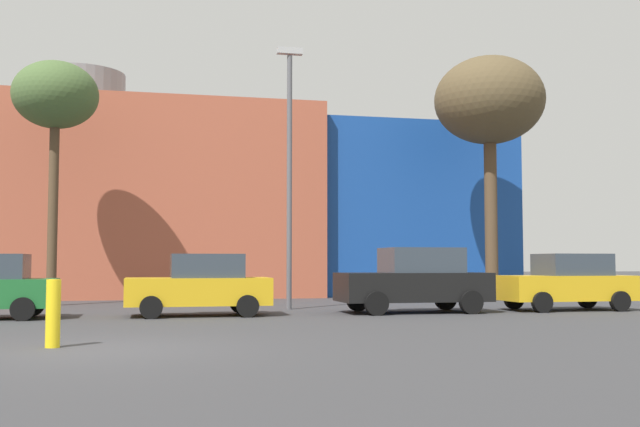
{
  "coord_description": "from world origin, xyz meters",
  "views": [
    {
      "loc": [
        0.76,
        -12.95,
        1.42
      ],
      "look_at": [
        5.17,
        6.56,
        2.72
      ],
      "focal_mm": 42.55,
      "sensor_mm": 36.0,
      "label": 1
    }
  ],
  "objects_px": {
    "bare_tree_1": "(489,103)",
    "bollard_yellow_0": "(53,313)",
    "bare_tree_0": "(55,99)",
    "parked_car_4": "(567,282)",
    "parked_car_3": "(415,280)",
    "parked_car_2": "(200,285)",
    "street_lamp": "(289,160)"
  },
  "relations": [
    {
      "from": "bare_tree_1",
      "to": "bollard_yellow_0",
      "type": "xyz_separation_m",
      "value": [
        -14.27,
        -13.2,
        -6.99
      ]
    },
    {
      "from": "bollard_yellow_0",
      "to": "parked_car_4",
      "type": "bearing_deg",
      "value": 27.32
    },
    {
      "from": "parked_car_4",
      "to": "bare_tree_0",
      "type": "bearing_deg",
      "value": -21.27
    },
    {
      "from": "parked_car_3",
      "to": "parked_car_4",
      "type": "relative_size",
      "value": 1.09
    },
    {
      "from": "parked_car_4",
      "to": "bare_tree_1",
      "type": "xyz_separation_m",
      "value": [
        0.45,
        6.05,
        6.72
      ]
    },
    {
      "from": "parked_car_4",
      "to": "street_lamp",
      "type": "relative_size",
      "value": 0.48
    },
    {
      "from": "parked_car_2",
      "to": "parked_car_4",
      "type": "distance_m",
      "value": 10.9
    },
    {
      "from": "bare_tree_0",
      "to": "bare_tree_1",
      "type": "height_order",
      "value": "bare_tree_1"
    },
    {
      "from": "bare_tree_0",
      "to": "bare_tree_1",
      "type": "distance_m",
      "value": 15.88
    },
    {
      "from": "parked_car_2",
      "to": "bare_tree_0",
      "type": "xyz_separation_m",
      "value": [
        -4.51,
        6.0,
        6.13
      ]
    },
    {
      "from": "parked_car_2",
      "to": "bare_tree_1",
      "type": "xyz_separation_m",
      "value": [
        11.35,
        6.05,
        6.74
      ]
    },
    {
      "from": "parked_car_3",
      "to": "bare_tree_1",
      "type": "distance_m",
      "value": 10.42
    },
    {
      "from": "street_lamp",
      "to": "parked_car_4",
      "type": "bearing_deg",
      "value": -16.03
    },
    {
      "from": "bollard_yellow_0",
      "to": "street_lamp",
      "type": "distance_m",
      "value": 11.78
    },
    {
      "from": "parked_car_3",
      "to": "bare_tree_0",
      "type": "xyz_separation_m",
      "value": [
        -10.59,
        6.0,
        6.03
      ]
    },
    {
      "from": "parked_car_3",
      "to": "street_lamp",
      "type": "relative_size",
      "value": 0.52
    },
    {
      "from": "bollard_yellow_0",
      "to": "parked_car_2",
      "type": "bearing_deg",
      "value": 67.76
    },
    {
      "from": "parked_car_2",
      "to": "bare_tree_1",
      "type": "relative_size",
      "value": 0.41
    },
    {
      "from": "bare_tree_1",
      "to": "parked_car_3",
      "type": "bearing_deg",
      "value": -131.06
    },
    {
      "from": "bare_tree_0",
      "to": "bollard_yellow_0",
      "type": "xyz_separation_m",
      "value": [
        1.59,
        -13.14,
        -6.38
      ]
    },
    {
      "from": "parked_car_4",
      "to": "bollard_yellow_0",
      "type": "bearing_deg",
      "value": 27.32
    },
    {
      "from": "parked_car_3",
      "to": "bare_tree_0",
      "type": "relative_size",
      "value": 0.52
    },
    {
      "from": "bare_tree_1",
      "to": "bollard_yellow_0",
      "type": "height_order",
      "value": "bare_tree_1"
    },
    {
      "from": "bollard_yellow_0",
      "to": "bare_tree_0",
      "type": "bearing_deg",
      "value": 96.91
    },
    {
      "from": "bare_tree_1",
      "to": "parked_car_4",
      "type": "bearing_deg",
      "value": -94.24
    },
    {
      "from": "parked_car_3",
      "to": "bollard_yellow_0",
      "type": "bearing_deg",
      "value": 38.43
    },
    {
      "from": "parked_car_3",
      "to": "bollard_yellow_0",
      "type": "height_order",
      "value": "parked_car_3"
    },
    {
      "from": "parked_car_3",
      "to": "bare_tree_1",
      "type": "height_order",
      "value": "bare_tree_1"
    },
    {
      "from": "bare_tree_1",
      "to": "bare_tree_0",
      "type": "bearing_deg",
      "value": -179.8
    },
    {
      "from": "parked_car_4",
      "to": "street_lamp",
      "type": "height_order",
      "value": "street_lamp"
    },
    {
      "from": "street_lamp",
      "to": "bare_tree_1",
      "type": "bearing_deg",
      "value": 23.72
    },
    {
      "from": "parked_car_2",
      "to": "parked_car_4",
      "type": "height_order",
      "value": "parked_car_4"
    }
  ]
}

